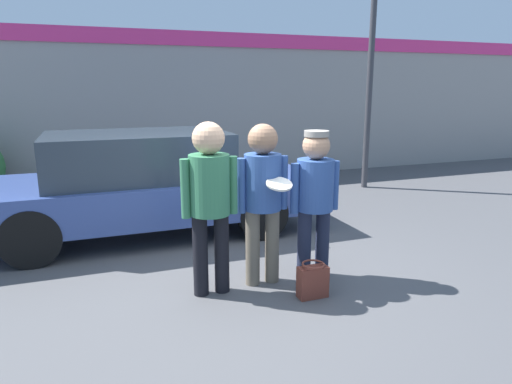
% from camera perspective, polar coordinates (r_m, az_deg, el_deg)
% --- Properties ---
extents(ground_plane, '(56.00, 56.00, 0.00)m').
position_cam_1_polar(ground_plane, '(5.04, -1.18, -10.98)').
color(ground_plane, '#4C4C4F').
extents(storefront_building, '(24.00, 0.22, 3.17)m').
position_cam_1_polar(storefront_building, '(10.02, -11.83, 10.34)').
color(storefront_building, gray).
rests_on(storefront_building, ground).
extents(person_left, '(0.56, 0.39, 1.73)m').
position_cam_1_polar(person_left, '(4.45, -5.81, -0.07)').
color(person_left, black).
rests_on(person_left, ground).
extents(person_middle_with_frisbee, '(0.55, 0.59, 1.70)m').
position_cam_1_polar(person_middle_with_frisbee, '(4.67, 0.85, 0.26)').
color(person_middle_with_frisbee, '#665B4C').
rests_on(person_middle_with_frisbee, ground).
extents(person_right, '(0.56, 0.39, 1.61)m').
position_cam_1_polar(person_right, '(4.87, 7.37, 0.09)').
color(person_right, '#1E2338').
rests_on(person_right, ground).
extents(parked_car_near, '(4.62, 1.78, 1.44)m').
position_cam_1_polar(parked_car_near, '(6.55, -13.77, 1.05)').
color(parked_car_near, '#334784').
rests_on(parked_car_near, ground).
extents(handbag, '(0.30, 0.23, 0.36)m').
position_cam_1_polar(handbag, '(4.64, 7.10, -10.95)').
color(handbag, brown).
rests_on(handbag, ground).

